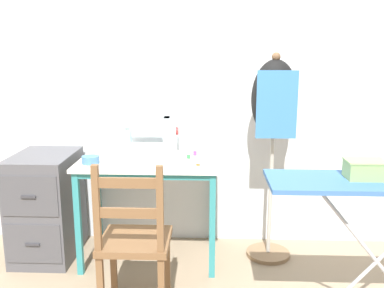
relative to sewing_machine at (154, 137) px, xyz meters
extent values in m
plane|color=gray|center=(-0.02, -0.42, -0.88)|extent=(14.00, 14.00, 0.00)
cube|color=silver|center=(-0.02, 0.24, 0.39)|extent=(10.00, 0.05, 2.55)
cube|color=silver|center=(-0.02, -0.13, -0.14)|extent=(0.98, 0.60, 0.02)
cube|color=teal|center=(-0.02, -0.38, -0.18)|extent=(0.90, 0.03, 0.04)
cube|color=teal|center=(-0.47, -0.38, -0.52)|extent=(0.04, 0.04, 0.72)
cube|color=teal|center=(0.43, -0.38, -0.52)|extent=(0.04, 0.04, 0.72)
cube|color=teal|center=(-0.47, 0.13, -0.52)|extent=(0.04, 0.04, 0.72)
cube|color=teal|center=(0.43, 0.13, -0.52)|extent=(0.04, 0.04, 0.72)
cube|color=silver|center=(-0.02, 0.00, -0.09)|extent=(0.37, 0.15, 0.08)
cube|color=silver|center=(0.12, 0.00, 0.05)|extent=(0.09, 0.13, 0.20)
cube|color=silver|center=(-0.04, 0.00, 0.11)|extent=(0.32, 0.11, 0.07)
cube|color=silver|center=(-0.19, 0.00, 0.01)|extent=(0.04, 0.08, 0.13)
cylinder|color=#B22D2D|center=(0.17, 0.00, 0.05)|extent=(0.02, 0.06, 0.06)
cylinder|color=#99999E|center=(0.12, 0.00, 0.16)|extent=(0.01, 0.01, 0.02)
cylinder|color=teal|center=(-0.40, -0.25, -0.11)|extent=(0.12, 0.12, 0.05)
cylinder|color=#243D54|center=(-0.40, -0.25, -0.08)|extent=(0.09, 0.09, 0.01)
cube|color=silver|center=(0.40, -0.25, -0.13)|extent=(0.11, 0.04, 0.00)
cube|color=silver|center=(0.40, -0.27, -0.13)|extent=(0.11, 0.01, 0.00)
torus|color=#DB511E|center=(0.33, -0.27, -0.13)|extent=(0.03, 0.03, 0.01)
torus|color=#DB511E|center=(0.33, -0.27, -0.13)|extent=(0.03, 0.03, 0.01)
cylinder|color=silver|center=(0.21, -0.10, -0.11)|extent=(0.03, 0.03, 0.04)
cylinder|color=beige|center=(0.21, -0.10, -0.10)|extent=(0.03, 0.03, 0.00)
cylinder|color=beige|center=(0.21, -0.10, -0.13)|extent=(0.03, 0.03, 0.00)
cylinder|color=green|center=(0.26, -0.10, -0.11)|extent=(0.03, 0.03, 0.04)
cylinder|color=beige|center=(0.26, -0.10, -0.10)|extent=(0.03, 0.03, 0.00)
cylinder|color=beige|center=(0.26, -0.10, -0.13)|extent=(0.03, 0.03, 0.00)
cylinder|color=purple|center=(0.30, -0.01, -0.11)|extent=(0.03, 0.03, 0.04)
cylinder|color=beige|center=(0.30, -0.01, -0.09)|extent=(0.03, 0.03, 0.00)
cylinder|color=beige|center=(0.30, -0.01, -0.13)|extent=(0.03, 0.03, 0.00)
cube|color=brown|center=(-0.03, -0.74, -0.46)|extent=(0.40, 0.38, 0.04)
cube|color=brown|center=(-0.20, -0.58, -0.68)|extent=(0.04, 0.04, 0.40)
cube|color=brown|center=(0.14, -0.58, -0.68)|extent=(0.04, 0.04, 0.40)
cube|color=brown|center=(-0.20, -0.90, -0.20)|extent=(0.04, 0.04, 0.48)
cube|color=brown|center=(0.14, -0.90, -0.20)|extent=(0.04, 0.04, 0.48)
cube|color=brown|center=(-0.03, -0.90, -0.06)|extent=(0.34, 0.02, 0.06)
cube|color=brown|center=(-0.03, -0.90, -0.23)|extent=(0.34, 0.02, 0.06)
cube|color=#4C4C51|center=(-0.79, -0.11, -0.50)|extent=(0.42, 0.55, 0.77)
cube|color=#46464B|center=(-0.79, -0.39, -0.33)|extent=(0.38, 0.01, 0.28)
cube|color=#333338|center=(-0.79, -0.40, -0.33)|extent=(0.10, 0.01, 0.02)
cube|color=#46464B|center=(-0.79, -0.39, -0.66)|extent=(0.38, 0.01, 0.28)
cube|color=#333338|center=(-0.79, -0.40, -0.66)|extent=(0.10, 0.01, 0.02)
cylinder|color=#846647|center=(0.85, -0.06, -0.87)|extent=(0.32, 0.32, 0.03)
cylinder|color=#ADA89E|center=(0.85, -0.06, -0.37)|extent=(0.03, 0.03, 0.95)
ellipsoid|color=black|center=(0.85, -0.06, 0.29)|extent=(0.32, 0.23, 0.54)
sphere|color=brown|center=(0.85, -0.06, 0.58)|extent=(0.06, 0.06, 0.06)
cube|color=teal|center=(0.85, -0.18, 0.27)|extent=(0.27, 0.01, 0.45)
cylinder|color=#B7B7BC|center=(1.28, -0.94, -0.46)|extent=(0.72, 0.02, 0.86)
cylinder|color=#B7B7BC|center=(1.28, -0.94, -0.46)|extent=(0.72, 0.02, 0.86)
cube|color=#8EB266|center=(1.19, -0.92, 0.03)|extent=(0.19, 0.13, 0.09)
cube|color=#9DC470|center=(1.19, -0.92, 0.08)|extent=(0.20, 0.14, 0.01)
camera|label=1|loc=(0.40, -3.02, 0.63)|focal=40.00mm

